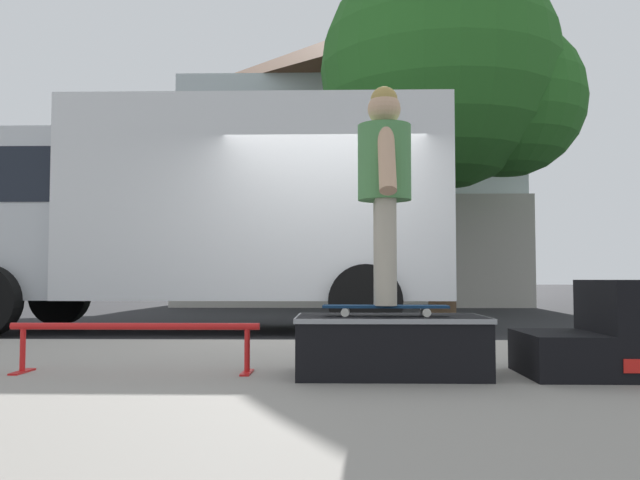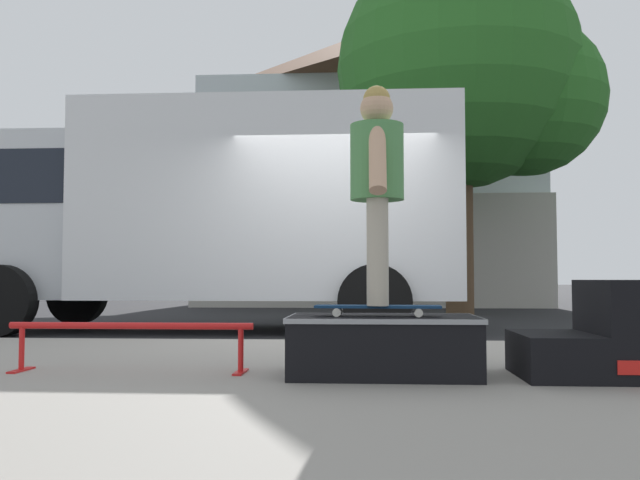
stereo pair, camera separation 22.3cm
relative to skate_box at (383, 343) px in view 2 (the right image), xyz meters
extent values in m
plane|color=black|center=(-0.48, 2.99, -0.32)|extent=(140.00, 140.00, 0.00)
cube|color=gray|center=(-0.48, -0.01, -0.26)|extent=(50.00, 5.00, 0.12)
cube|color=black|center=(0.00, 0.00, -0.01)|extent=(1.16, 0.70, 0.37)
cube|color=gray|center=(0.00, 0.00, 0.16)|extent=(1.18, 0.72, 0.03)
cube|color=black|center=(1.05, 0.00, -0.06)|extent=(0.45, 0.74, 0.27)
cube|color=black|center=(1.50, 0.00, 0.10)|extent=(0.45, 0.74, 0.60)
cylinder|color=red|center=(-1.64, 0.05, 0.10)|extent=(1.62, 0.04, 0.04)
cylinder|color=red|center=(-2.37, 0.05, -0.05)|extent=(0.04, 0.04, 0.30)
cube|color=red|center=(-2.37, 0.05, -0.19)|extent=(0.06, 0.28, 0.01)
cylinder|color=red|center=(-0.91, 0.05, -0.05)|extent=(0.04, 0.04, 0.30)
cube|color=red|center=(-0.91, 0.05, -0.19)|extent=(0.06, 0.28, 0.01)
cube|color=navy|center=(-0.03, -0.05, 0.23)|extent=(0.79, 0.23, 0.02)
cylinder|color=silver|center=(0.22, 0.04, 0.20)|extent=(0.05, 0.03, 0.05)
cylinder|color=silver|center=(0.21, -0.14, 0.20)|extent=(0.05, 0.03, 0.05)
cylinder|color=silver|center=(-0.28, 0.05, 0.20)|extent=(0.05, 0.03, 0.05)
cylinder|color=silver|center=(-0.29, -0.13, 0.20)|extent=(0.05, 0.03, 0.05)
cylinder|color=#B7AD99|center=(-0.03, 0.04, 0.57)|extent=(0.13, 0.13, 0.66)
cylinder|color=#B7AD99|center=(-0.03, -0.13, 0.57)|extent=(0.13, 0.13, 0.66)
cylinder|color=#4C8C4C|center=(-0.03, -0.05, 1.14)|extent=(0.34, 0.34, 0.48)
cylinder|color=tan|center=(-0.03, 0.16, 1.13)|extent=(0.11, 0.29, 0.45)
cylinder|color=tan|center=(-0.03, -0.26, 1.13)|extent=(0.11, 0.29, 0.45)
sphere|color=tan|center=(-0.03, -0.05, 1.48)|extent=(0.21, 0.21, 0.21)
sphere|color=tan|center=(-0.03, -0.05, 1.54)|extent=(0.17, 0.17, 0.17)
cube|color=white|center=(-1.39, 5.19, 1.43)|extent=(5.00, 2.35, 2.60)
cube|color=silver|center=(-4.84, 5.19, 1.23)|extent=(1.90, 2.16, 2.20)
cube|color=black|center=(-4.84, 5.19, 1.71)|extent=(1.92, 2.19, 0.70)
cylinder|color=black|center=(-4.69, 6.37, 0.13)|extent=(0.90, 0.28, 0.90)
cylinder|color=black|center=(0.00, 4.02, 0.13)|extent=(0.90, 0.28, 0.90)
cylinder|color=black|center=(0.00, 6.37, 0.13)|extent=(0.90, 0.28, 0.90)
cylinder|color=brown|center=(1.78, 9.64, 1.38)|extent=(0.56, 0.56, 3.40)
sphere|color=#286623|center=(1.78, 9.64, 4.67)|extent=(4.91, 4.91, 4.91)
sphere|color=#286623|center=(3.13, 9.64, 4.06)|extent=(3.19, 3.19, 3.19)
cube|color=silver|center=(0.00, 16.80, 2.68)|extent=(9.00, 7.50, 6.00)
cube|color=#B2ADA3|center=(0.00, 12.80, 1.08)|extent=(9.00, 0.50, 2.80)
pyramid|color=brown|center=(0.00, 16.80, 6.88)|extent=(9.54, 7.95, 2.40)
camera|label=1|loc=(-0.33, -4.39, 0.41)|focal=38.81mm
camera|label=2|loc=(-0.11, -4.38, 0.41)|focal=38.81mm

